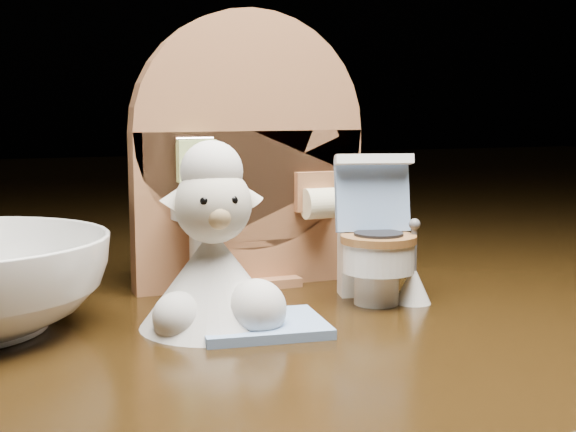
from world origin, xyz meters
TOP-DOWN VIEW (x-y plane):
  - backdrop_panel at (-0.00, 0.06)m, footprint 0.13×0.05m
  - toy_toilet at (0.05, 0.01)m, footprint 0.04×0.05m
  - bath_mat at (-0.03, -0.02)m, footprint 0.06×0.05m
  - toilet_brush at (0.06, -0.01)m, footprint 0.02×0.02m
  - plush_lamb at (-0.04, -0.01)m, footprint 0.07×0.07m

SIDE VIEW (x-z plane):
  - bath_mat at x=-0.03m, z-range 0.00..0.00m
  - toilet_brush at x=0.06m, z-range -0.01..0.03m
  - toy_toilet at x=0.05m, z-range -0.01..0.07m
  - plush_lamb at x=-0.04m, z-range -0.01..0.07m
  - backdrop_panel at x=0.00m, z-range -0.01..0.14m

